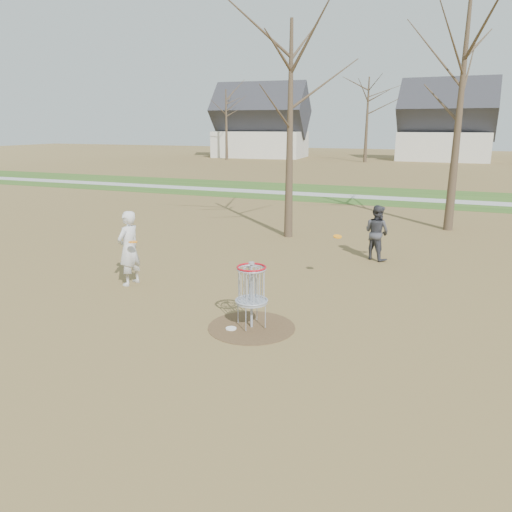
{
  "coord_description": "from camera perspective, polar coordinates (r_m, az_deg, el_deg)",
  "views": [
    {
      "loc": [
        3.61,
        -8.82,
        4.03
      ],
      "look_at": [
        -0.5,
        1.5,
        1.1
      ],
      "focal_mm": 35.0,
      "sensor_mm": 36.0,
      "label": 1
    }
  ],
  "objects": [
    {
      "name": "ground",
      "position": [
        10.34,
        -0.51,
        -8.15
      ],
      "size": [
        160.0,
        160.0,
        0.0
      ],
      "primitive_type": "plane",
      "color": "brown",
      "rests_on": "ground"
    },
    {
      "name": "green_band",
      "position": [
        30.3,
        14.8,
        6.66
      ],
      "size": [
        160.0,
        8.0,
        0.01
      ],
      "primitive_type": "cube",
      "color": "#2D5119",
      "rests_on": "ground"
    },
    {
      "name": "footpath",
      "position": [
        29.32,
        14.55,
        6.44
      ],
      "size": [
        160.0,
        1.5,
        0.01
      ],
      "primitive_type": "cube",
      "color": "#9E9E99",
      "rests_on": "green_band"
    },
    {
      "name": "dirt_circle",
      "position": [
        10.34,
        -0.51,
        -8.12
      ],
      "size": [
        1.8,
        1.8,
        0.01
      ],
      "primitive_type": "cylinder",
      "color": "#47331E",
      "rests_on": "ground"
    },
    {
      "name": "player_standing",
      "position": [
        13.17,
        -14.33,
        0.86
      ],
      "size": [
        0.54,
        0.75,
        1.93
      ],
      "primitive_type": "imported",
      "rotation": [
        0.0,
        0.0,
        -1.69
      ],
      "color": "silver",
      "rests_on": "ground"
    },
    {
      "name": "player_throwing",
      "position": [
        15.67,
        13.62,
        2.63
      ],
      "size": [
        1.03,
        0.96,
        1.69
      ],
      "primitive_type": "imported",
      "rotation": [
        0.0,
        0.0,
        2.63
      ],
      "color": "#3A3A40",
      "rests_on": "ground"
    },
    {
      "name": "disc_grounded",
      "position": [
        10.25,
        -2.87,
        -8.27
      ],
      "size": [
        0.22,
        0.22,
        0.02
      ],
      "primitive_type": "cylinder",
      "color": "white",
      "rests_on": "dirt_circle"
    },
    {
      "name": "discs_in_play",
      "position": [
        12.63,
        -1.57,
        1.95
      ],
      "size": [
        4.8,
        2.68,
        0.09
      ],
      "color": "orange",
      "rests_on": "ground"
    },
    {
      "name": "disc_golf_basket",
      "position": [
        10.02,
        -0.52,
        -3.33
      ],
      "size": [
        0.64,
        0.64,
        1.35
      ],
      "color": "#9EA3AD",
      "rests_on": "ground"
    },
    {
      "name": "bare_trees",
      "position": [
        44.66,
        20.15,
        15.6
      ],
      "size": [
        52.62,
        44.98,
        9.0
      ],
      "color": "#382B1E",
      "rests_on": "ground"
    },
    {
      "name": "houses_row",
      "position": [
        61.38,
        23.04,
        13.17
      ],
      "size": [
        56.51,
        10.01,
        7.26
      ],
      "color": "silver",
      "rests_on": "ground"
    }
  ]
}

